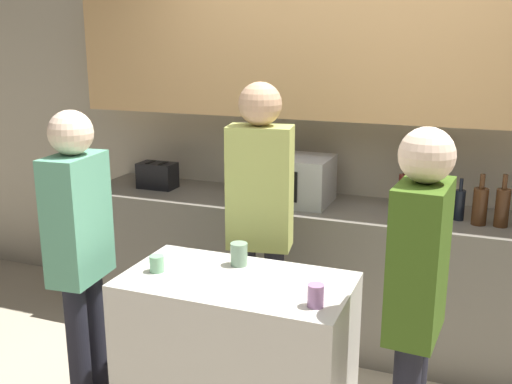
{
  "coord_description": "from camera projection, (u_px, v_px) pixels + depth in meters",
  "views": [
    {
      "loc": [
        0.79,
        -2.18,
        1.96
      ],
      "look_at": [
        -0.22,
        0.41,
        1.23
      ],
      "focal_mm": 42.0,
      "sensor_mm": 36.0,
      "label": 1
    }
  ],
  "objects": [
    {
      "name": "back_counter",
      "position": [
        342.0,
        275.0,
        3.88
      ],
      "size": [
        3.6,
        0.62,
        0.91
      ],
      "color": "#6B665B",
      "rests_on": "ground_plane"
    },
    {
      "name": "person_left",
      "position": [
        80.0,
        245.0,
        2.94
      ],
      "size": [
        0.22,
        0.35,
        1.63
      ],
      "rotation": [
        0.0,
        0.0,
        -1.49
      ],
      "color": "black",
      "rests_on": "ground_plane"
    },
    {
      "name": "cup_2",
      "position": [
        239.0,
        254.0,
        2.89
      ],
      "size": [
        0.08,
        0.08,
        0.11
      ],
      "color": "gray",
      "rests_on": "kitchen_island"
    },
    {
      "name": "cup_1",
      "position": [
        316.0,
        296.0,
        2.45
      ],
      "size": [
        0.07,
        0.07,
        0.1
      ],
      "color": "#A873A9",
      "rests_on": "kitchen_island"
    },
    {
      "name": "person_right",
      "position": [
        417.0,
        293.0,
        2.38
      ],
      "size": [
        0.21,
        0.35,
        1.63
      ],
      "rotation": [
        0.0,
        0.0,
        1.5
      ],
      "color": "black",
      "rests_on": "ground_plane"
    },
    {
      "name": "bottle_4",
      "position": [
        480.0,
        205.0,
        3.39
      ],
      "size": [
        0.08,
        0.08,
        0.3
      ],
      "color": "#472814",
      "rests_on": "back_counter"
    },
    {
      "name": "person_center",
      "position": [
        260.0,
        212.0,
        3.22
      ],
      "size": [
        0.37,
        0.24,
        1.73
      ],
      "rotation": [
        0.0,
        0.0,
        -2.97
      ],
      "color": "black",
      "rests_on": "ground_plane"
    },
    {
      "name": "bottle_1",
      "position": [
        418.0,
        202.0,
        3.55
      ],
      "size": [
        0.08,
        0.08,
        0.23
      ],
      "color": "#472814",
      "rests_on": "back_counter"
    },
    {
      "name": "back_wall",
      "position": [
        358.0,
        103.0,
        3.84
      ],
      "size": [
        6.4,
        0.4,
        2.7
      ],
      "color": "#B2A893",
      "rests_on": "ground_plane"
    },
    {
      "name": "bottle_0",
      "position": [
        405.0,
        191.0,
        3.67
      ],
      "size": [
        0.09,
        0.09,
        0.31
      ],
      "color": "maroon",
      "rests_on": "back_counter"
    },
    {
      "name": "microwave",
      "position": [
        290.0,
        179.0,
        3.85
      ],
      "size": [
        0.52,
        0.39,
        0.3
      ],
      "color": "#B7BABC",
      "rests_on": "back_counter"
    },
    {
      "name": "bottle_3",
      "position": [
        460.0,
        204.0,
        3.48
      ],
      "size": [
        0.06,
        0.06,
        0.25
      ],
      "color": "black",
      "rests_on": "back_counter"
    },
    {
      "name": "toaster",
      "position": [
        157.0,
        175.0,
        4.21
      ],
      "size": [
        0.26,
        0.16,
        0.18
      ],
      "color": "black",
      "rests_on": "back_counter"
    },
    {
      "name": "bottle_2",
      "position": [
        438.0,
        203.0,
        3.49
      ],
      "size": [
        0.07,
        0.07,
        0.25
      ],
      "color": "black",
      "rests_on": "back_counter"
    },
    {
      "name": "kitchen_island",
      "position": [
        237.0,
        365.0,
        2.85
      ],
      "size": [
        1.05,
        0.58,
        0.88
      ],
      "color": "beige",
      "rests_on": "ground_plane"
    },
    {
      "name": "cup_0",
      "position": [
        157.0,
        264.0,
        2.81
      ],
      "size": [
        0.07,
        0.07,
        0.08
      ],
      "color": "#7CBB8B",
      "rests_on": "kitchen_island"
    },
    {
      "name": "bottle_5",
      "position": [
        502.0,
        207.0,
        3.35
      ],
      "size": [
        0.08,
        0.08,
        0.3
      ],
      "color": "#472814",
      "rests_on": "back_counter"
    }
  ]
}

